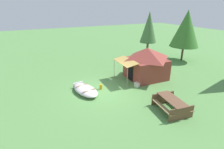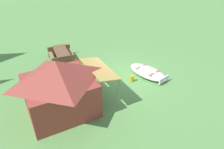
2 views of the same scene
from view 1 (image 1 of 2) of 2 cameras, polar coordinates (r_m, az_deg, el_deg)
name	(u,v)px [view 1 (image 1 of 2)]	position (r m, az deg, el deg)	size (l,w,h in m)	color
ground_plane	(105,92)	(12.68, -2.32, -5.56)	(80.00, 80.00, 0.00)	#578D49
beached_rowboat	(85,90)	(12.54, -8.65, -4.98)	(2.73, 1.68, 0.43)	silver
canvas_cabin_tent	(146,63)	(14.83, 11.13, 3.80)	(3.10, 4.21, 2.61)	brown
picnic_table	(172,103)	(10.83, 18.88, -8.90)	(2.19, 1.82, 0.79)	brown
cooler_box	(138,84)	(13.57, 8.54, -3.10)	(0.56, 0.38, 0.33)	beige
fuel_can	(101,87)	(12.97, -3.63, -4.00)	(0.20, 0.20, 0.38)	gold
pine_tree_back_right	(149,27)	(21.42, 11.95, 14.84)	(1.93, 1.93, 5.20)	brown
pine_tree_side	(186,29)	(20.69, 22.99, 13.61)	(3.03, 3.03, 5.40)	brown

